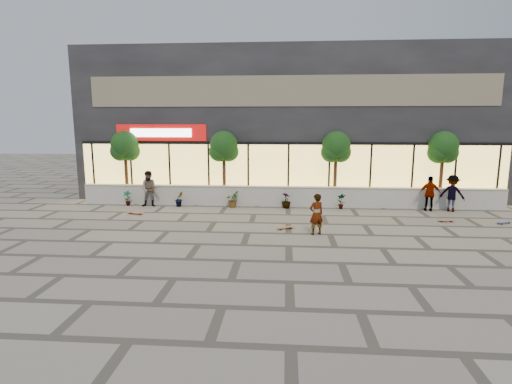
# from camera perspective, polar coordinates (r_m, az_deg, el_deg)

# --- Properties ---
(ground) EXTENTS (80.00, 80.00, 0.00)m
(ground) POSITION_cam_1_polar(r_m,az_deg,el_deg) (14.41, 4.71, -7.73)
(ground) COLOR gray
(ground) RESTS_ON ground
(planter_wall) EXTENTS (22.00, 0.42, 1.04)m
(planter_wall) POSITION_cam_1_polar(r_m,az_deg,el_deg) (21.09, 4.62, -0.59)
(planter_wall) COLOR silver
(planter_wall) RESTS_ON ground
(retail_building) EXTENTS (24.00, 9.17, 8.50)m
(retail_building) POSITION_cam_1_polar(r_m,az_deg,el_deg) (26.22, 4.67, 9.64)
(retail_building) COLOR black
(retail_building) RESTS_ON ground
(shrub_a) EXTENTS (0.43, 0.29, 0.81)m
(shrub_a) POSITION_cam_1_polar(r_m,az_deg,el_deg) (22.20, -17.89, -0.83)
(shrub_a) COLOR #133C15
(shrub_a) RESTS_ON ground
(shrub_b) EXTENTS (0.57, 0.57, 0.81)m
(shrub_b) POSITION_cam_1_polar(r_m,az_deg,el_deg) (21.31, -10.90, -0.96)
(shrub_b) COLOR #133C15
(shrub_b) RESTS_ON ground
(shrub_c) EXTENTS (0.68, 0.77, 0.81)m
(shrub_c) POSITION_cam_1_polar(r_m,az_deg,el_deg) (20.75, -3.41, -1.08)
(shrub_c) COLOR #133C15
(shrub_c) RESTS_ON ground
(shrub_d) EXTENTS (0.64, 0.64, 0.81)m
(shrub_d) POSITION_cam_1_polar(r_m,az_deg,el_deg) (20.57, 4.34, -1.19)
(shrub_d) COLOR #133C15
(shrub_d) RESTS_ON ground
(shrub_e) EXTENTS (0.46, 0.35, 0.81)m
(shrub_e) POSITION_cam_1_polar(r_m,az_deg,el_deg) (20.77, 12.09, -1.28)
(shrub_e) COLOR #133C15
(shrub_e) RESTS_ON ground
(tree_west) EXTENTS (1.60, 1.50, 3.92)m
(tree_west) POSITION_cam_1_polar(r_m,az_deg,el_deg) (23.23, -18.22, 6.04)
(tree_west) COLOR #462519
(tree_west) RESTS_ON ground
(tree_midwest) EXTENTS (1.60, 1.50, 3.92)m
(tree_midwest) POSITION_cam_1_polar(r_m,az_deg,el_deg) (21.74, -4.62, 6.26)
(tree_midwest) COLOR #462519
(tree_midwest) RESTS_ON ground
(tree_mideast) EXTENTS (1.60, 1.50, 3.92)m
(tree_mideast) POSITION_cam_1_polar(r_m,az_deg,el_deg) (21.64, 11.37, 6.09)
(tree_mideast) COLOR #462519
(tree_mideast) RESTS_ON ground
(tree_east) EXTENTS (1.60, 1.50, 3.92)m
(tree_east) POSITION_cam_1_polar(r_m,az_deg,el_deg) (22.97, 25.18, 5.55)
(tree_east) COLOR #462519
(tree_east) RESTS_ON ground
(skater_center) EXTENTS (0.71, 0.60, 1.64)m
(skater_center) POSITION_cam_1_polar(r_m,az_deg,el_deg) (15.79, 8.61, -3.16)
(skater_center) COLOR white
(skater_center) RESTS_ON ground
(skater_left) EXTENTS (0.98, 0.79, 1.88)m
(skater_left) POSITION_cam_1_polar(r_m,az_deg,el_deg) (21.52, -14.96, 0.44)
(skater_left) COLOR #93885F
(skater_left) RESTS_ON ground
(skater_right_near) EXTENTS (1.08, 0.58, 1.75)m
(skater_right_near) POSITION_cam_1_polar(r_m,az_deg,el_deg) (21.56, 23.59, -0.22)
(skater_right_near) COLOR silver
(skater_right_near) RESTS_ON ground
(skater_right_far) EXTENTS (1.35, 1.16, 1.82)m
(skater_right_far) POSITION_cam_1_polar(r_m,az_deg,el_deg) (21.93, 26.22, -0.17)
(skater_right_far) COLOR maroon
(skater_right_far) RESTS_ON ground
(skateboard_center) EXTENTS (0.77, 0.56, 0.09)m
(skateboard_center) POSITION_cam_1_polar(r_m,az_deg,el_deg) (16.59, 4.18, -5.07)
(skateboard_center) COLOR brown
(skateboard_center) RESTS_ON ground
(skateboard_left) EXTENTS (0.89, 0.43, 0.10)m
(skateboard_left) POSITION_cam_1_polar(r_m,az_deg,el_deg) (20.04, -16.86, -2.83)
(skateboard_left) COLOR #E5442A
(skateboard_left) RESTS_ON ground
(skateboard_right_near) EXTENTS (0.76, 0.27, 0.09)m
(skateboard_right_near) POSITION_cam_1_polar(r_m,az_deg,el_deg) (19.65, 25.53, -3.67)
(skateboard_right_near) COLOR #9E5F33
(skateboard_right_near) RESTS_ON ground
(skateboard_right_far) EXTENTS (0.81, 0.56, 0.10)m
(skateboard_right_far) POSITION_cam_1_polar(r_m,az_deg,el_deg) (20.51, 31.91, -3.65)
(skateboard_right_far) COLOR #55559C
(skateboard_right_far) RESTS_ON ground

